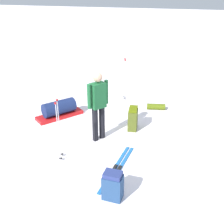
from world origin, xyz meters
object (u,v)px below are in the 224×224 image
at_px(ski_poles_planted_near, 125,77).
at_px(ski_poles_planted_far, 59,128).
at_px(gear_sled, 59,110).
at_px(backpack_bright, 113,186).
at_px(skier_standing, 98,103).
at_px(backpack_large_dark, 133,119).
at_px(sleeping_mat_rolled, 156,107).
at_px(ski_pair_near, 117,168).

height_order(ski_poles_planted_near, ski_poles_planted_far, ski_poles_planted_far).
bearing_deg(gear_sled, ski_poles_planted_far, 27.51).
distance_m(ski_poles_planted_near, gear_sled, 2.42).
distance_m(ski_poles_planted_far, gear_sled, 2.20).
xyz_separation_m(backpack_bright, ski_poles_planted_far, (-0.84, -1.43, 0.50)).
bearing_deg(skier_standing, backpack_large_dark, 136.38).
bearing_deg(gear_sled, backpack_bright, 41.46).
relative_size(skier_standing, sleeping_mat_rolled, 3.09).
bearing_deg(ski_pair_near, backpack_bright, 10.13).
height_order(ski_poles_planted_far, gear_sled, ski_poles_planted_far).
distance_m(skier_standing, gear_sled, 1.87).
relative_size(skier_standing, backpack_large_dark, 2.74).
distance_m(backpack_large_dark, gear_sled, 2.19).
xyz_separation_m(ski_poles_planted_far, gear_sled, (-1.90, -0.99, -0.54)).
bearing_deg(ski_pair_near, skier_standing, -143.76).
relative_size(skier_standing, ski_poles_planted_far, 1.23).
relative_size(ski_pair_near, ski_poles_planted_far, 1.24).
bearing_deg(gear_sled, sleeping_mat_rolled, 116.73).
height_order(ski_poles_planted_near, gear_sled, ski_poles_planted_near).
height_order(backpack_bright, sleeping_mat_rolled, backpack_bright).
distance_m(ski_pair_near, backpack_large_dark, 1.80).
bearing_deg(sleeping_mat_rolled, ski_poles_planted_near, -115.81).
bearing_deg(backpack_large_dark, gear_sled, -93.21).
distance_m(backpack_bright, ski_poles_planted_far, 1.73).
distance_m(ski_pair_near, gear_sled, 2.97).
xyz_separation_m(skier_standing, backpack_large_dark, (-0.72, 0.69, -0.65)).
bearing_deg(skier_standing, ski_pair_near, 36.24).
xyz_separation_m(backpack_large_dark, sleeping_mat_rolled, (-1.43, 0.41, -0.21)).
height_order(skier_standing, gear_sled, skier_standing).
xyz_separation_m(skier_standing, ski_pair_near, (1.05, 0.77, -0.94)).
xyz_separation_m(backpack_large_dark, backpack_bright, (2.61, 0.23, -0.04)).
relative_size(gear_sled, sleeping_mat_rolled, 2.41).
height_order(gear_sled, sleeping_mat_rolled, gear_sled).
bearing_deg(skier_standing, ski_poles_planted_far, -25.84).
relative_size(backpack_bright, gear_sled, 0.41).
relative_size(skier_standing, ski_pair_near, 0.99).
xyz_separation_m(ski_pair_near, backpack_large_dark, (-1.78, -0.08, 0.29)).
xyz_separation_m(backpack_bright, gear_sled, (-2.74, -2.42, -0.04)).
bearing_deg(backpack_large_dark, skier_standing, -43.62).
bearing_deg(backpack_bright, backpack_large_dark, -174.93).
bearing_deg(gear_sled, ski_poles_planted_near, 141.99).
height_order(ski_pair_near, gear_sled, gear_sled).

